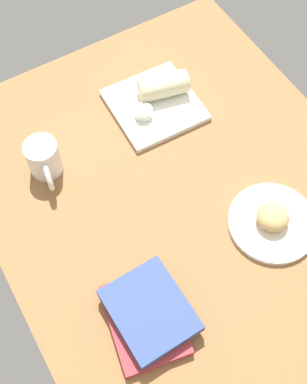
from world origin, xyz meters
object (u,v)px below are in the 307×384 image
(sauce_cup, at_px, (143,112))
(square_plate, at_px, (155,105))
(scone_pastry, at_px, (273,217))
(book_stack, at_px, (147,315))
(round_plate, at_px, (272,223))
(breakfast_wrap, at_px, (163,86))
(coffee_mug, at_px, (44,159))

(sauce_cup, bearing_deg, square_plate, -66.19)
(scone_pastry, height_order, book_stack, scone_pastry)
(sauce_cup, distance_m, book_stack, 0.53)
(scone_pastry, xyz_separation_m, book_stack, (-0.05, 0.36, -0.01))
(round_plate, height_order, book_stack, book_stack)
(square_plate, distance_m, sauce_cup, 0.05)
(breakfast_wrap, bearing_deg, scone_pastry, 15.89)
(square_plate, relative_size, coffee_mug, 1.68)
(sauce_cup, xyz_separation_m, coffee_mug, (-0.01, 0.29, 0.02))
(coffee_mug, bearing_deg, sauce_cup, -87.40)
(round_plate, xyz_separation_m, square_plate, (0.44, 0.06, 0.00))
(scone_pastry, bearing_deg, round_plate, -135.94)
(round_plate, height_order, coffee_mug, coffee_mug)
(square_plate, distance_m, book_stack, 0.57)
(breakfast_wrap, distance_m, book_stack, 0.60)
(round_plate, xyz_separation_m, sauce_cup, (0.42, 0.10, 0.02))
(square_plate, relative_size, sauce_cup, 4.68)
(square_plate, bearing_deg, coffee_mug, 95.71)
(sauce_cup, bearing_deg, book_stack, 150.69)
(round_plate, xyz_separation_m, coffee_mug, (0.41, 0.39, 0.04))
(scone_pastry, distance_m, coffee_mug, 0.56)
(round_plate, distance_m, sauce_cup, 0.43)
(sauce_cup, bearing_deg, scone_pastry, -166.34)
(round_plate, height_order, scone_pastry, scone_pastry)
(square_plate, bearing_deg, book_stack, 147.69)
(round_plate, distance_m, book_stack, 0.37)
(scone_pastry, bearing_deg, book_stack, 97.22)
(scone_pastry, relative_size, book_stack, 0.34)
(round_plate, relative_size, breakfast_wrap, 1.59)
(sauce_cup, height_order, coffee_mug, coffee_mug)
(square_plate, height_order, breakfast_wrap, breakfast_wrap)
(round_plate, xyz_separation_m, book_stack, (-0.04, 0.36, 0.02))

